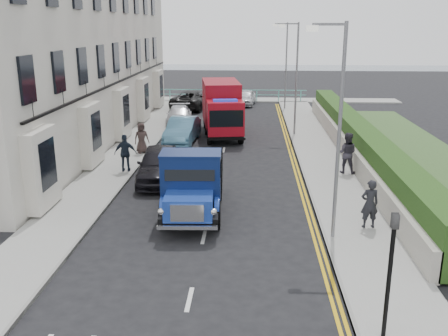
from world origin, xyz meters
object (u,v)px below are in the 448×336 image
(lamp_mid, at_px, (295,73))
(lamp_far, at_px, (285,61))
(red_lorry, at_px, (222,107))
(parked_car_front, at_px, (159,164))
(bedford_lorry, at_px, (192,189))
(pedestrian_east_near, at_px, (370,204))
(lamp_near, at_px, (336,121))

(lamp_mid, relative_size, lamp_far, 1.00)
(lamp_far, xyz_separation_m, red_lorry, (-4.53, -9.98, -2.21))
(lamp_far, relative_size, parked_car_front, 1.51)
(red_lorry, bearing_deg, bedford_lorry, -98.85)
(lamp_far, height_order, bedford_lorry, lamp_far)
(bedford_lorry, bearing_deg, pedestrian_east_near, -9.28)
(lamp_mid, relative_size, red_lorry, 1.05)
(lamp_far, distance_m, parked_car_front, 21.26)
(lamp_mid, xyz_separation_m, red_lorry, (-4.53, 0.02, -2.21))
(lamp_mid, height_order, pedestrian_east_near, lamp_mid)
(lamp_far, height_order, parked_car_front, lamp_far)
(bedford_lorry, bearing_deg, lamp_near, -21.00)
(pedestrian_east_near, bearing_deg, lamp_mid, -92.89)
(lamp_near, relative_size, pedestrian_east_near, 4.07)
(lamp_near, bearing_deg, bedford_lorry, 161.50)
(lamp_near, xyz_separation_m, pedestrian_east_near, (1.46, 0.85, -3.02))
(lamp_mid, distance_m, parked_car_front, 12.42)
(bedford_lorry, relative_size, red_lorry, 0.82)
(red_lorry, bearing_deg, lamp_far, 57.62)
(lamp_mid, xyz_separation_m, lamp_far, (0.00, 10.00, 0.00))
(parked_car_front, bearing_deg, lamp_mid, 50.11)
(lamp_far, relative_size, pedestrian_east_near, 4.07)
(lamp_near, xyz_separation_m, red_lorry, (-4.53, 16.02, -2.21))
(lamp_far, bearing_deg, lamp_near, -90.00)
(red_lorry, height_order, parked_car_front, red_lorry)
(lamp_far, height_order, red_lorry, lamp_far)
(lamp_near, bearing_deg, lamp_mid, 90.00)
(parked_car_front, bearing_deg, bedford_lorry, -71.35)
(lamp_mid, xyz_separation_m, parked_car_front, (-6.78, -9.90, -3.21))
(parked_car_front, bearing_deg, lamp_far, 65.70)
(lamp_near, xyz_separation_m, bedford_lorry, (-4.76, 1.59, -2.83))
(lamp_mid, height_order, bedford_lorry, lamp_mid)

